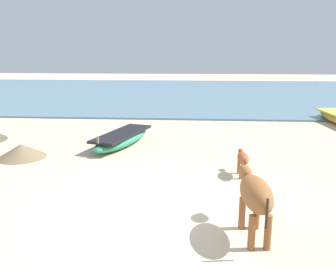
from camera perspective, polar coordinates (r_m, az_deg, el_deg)
The scene contains 6 objects.
ground at distance 6.75m, azimuth -2.59°, elevation -12.01°, with size 80.00×80.00×0.00m, color beige.
sea_water at distance 24.94m, azimuth 2.29°, elevation 6.84°, with size 60.00×20.00×0.08m, color slate.
fishing_boat_2 at distance 11.07m, azimuth -7.47°, elevation -0.63°, with size 1.70×3.15×0.61m.
cow_adult_brown at distance 5.70m, azimuth 13.97°, elevation -9.48°, with size 0.53×1.54×1.00m.
calf_far_rust at distance 8.48m, azimuth 12.08°, elevation -3.90°, with size 0.26×0.89×0.58m.
debris_pile_0 at distance 10.57m, azimuth -22.77°, elevation -2.47°, with size 1.34×1.34×0.39m, color #7A6647.
Camera 1 is at (0.72, -6.05, 2.90)m, focal length 37.43 mm.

